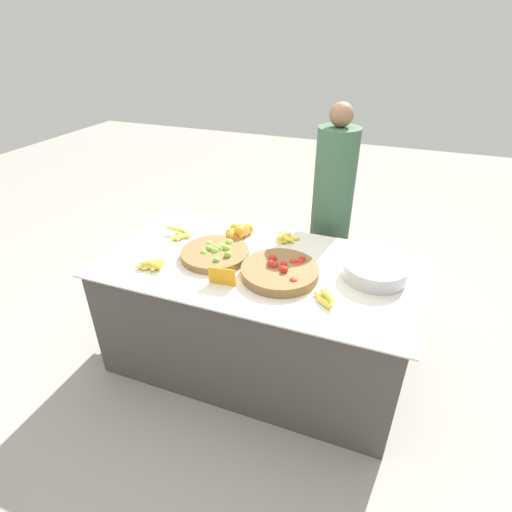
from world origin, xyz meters
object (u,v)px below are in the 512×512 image
object	(u,v)px
metal_bowl	(375,270)
vendor_person	(330,223)
tomato_basket	(280,271)
price_sign	(222,277)
lime_bowl	(215,253)

from	to	relation	value
metal_bowl	vendor_person	xyz separation A→B (m)	(-0.39, 0.67, -0.08)
tomato_basket	metal_bowl	world-z (taller)	tomato_basket
tomato_basket	price_sign	distance (m)	0.34
vendor_person	tomato_basket	bearing A→B (deg)	-98.05
price_sign	vendor_person	size ratio (longest dim) A/B	0.10
price_sign	vendor_person	bearing A→B (deg)	62.95
lime_bowl	tomato_basket	size ratio (longest dim) A/B	0.94
tomato_basket	price_sign	xyz separation A→B (m)	(-0.27, -0.20, 0.02)
tomato_basket	metal_bowl	bearing A→B (deg)	19.17
tomato_basket	vendor_person	xyz separation A→B (m)	(0.12, 0.85, -0.06)
vendor_person	price_sign	bearing A→B (deg)	-110.57
lime_bowl	metal_bowl	bearing A→B (deg)	6.87
lime_bowl	vendor_person	size ratio (longest dim) A/B	0.26
tomato_basket	price_sign	world-z (taller)	price_sign
lime_bowl	metal_bowl	size ratio (longest dim) A/B	1.16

